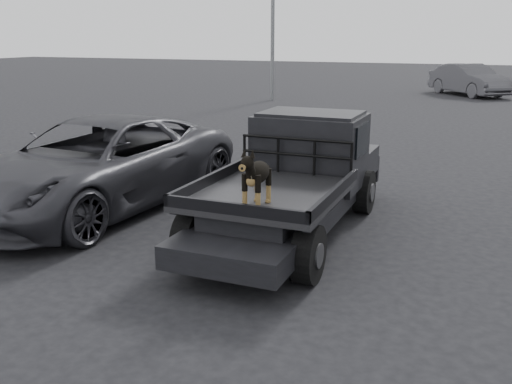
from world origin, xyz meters
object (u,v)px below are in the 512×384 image
at_px(parked_suv, 97,164).
at_px(distant_car_a, 469,80).
at_px(flatbed_ute, 291,205).
at_px(dog, 257,177).

distance_m(parked_suv, distant_car_a, 24.37).
bearing_deg(flatbed_ute, parked_suv, -179.63).
bearing_deg(parked_suv, flatbed_ute, 4.92).
bearing_deg(distant_car_a, parked_suv, -141.66).
height_order(flatbed_ute, parked_suv, parked_suv).
xyz_separation_m(dog, parked_suv, (-3.77, 1.63, -0.49)).
bearing_deg(dog, distant_car_a, 87.09).
relative_size(dog, distant_car_a, 0.15).
relative_size(flatbed_ute, parked_suv, 0.93).
distance_m(flatbed_ute, distant_car_a, 23.86).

